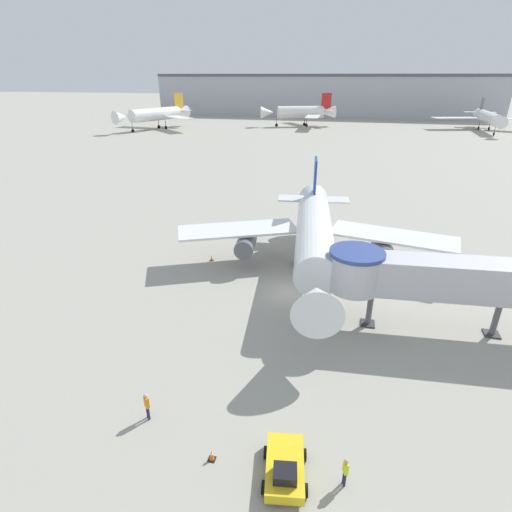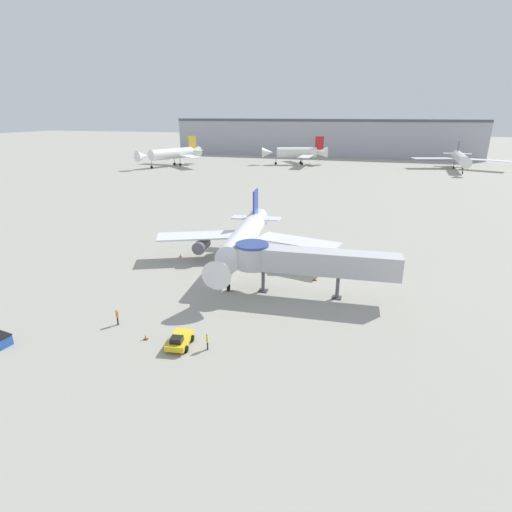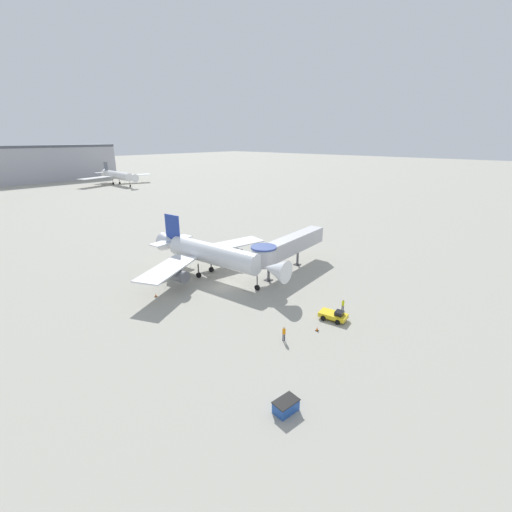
{
  "view_description": "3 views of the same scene",
  "coord_description": "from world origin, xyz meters",
  "px_view_note": "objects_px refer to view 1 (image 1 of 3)",
  "views": [
    {
      "loc": [
        4.35,
        -31.34,
        17.99
      ],
      "look_at": [
        -3.34,
        1.35,
        2.73
      ],
      "focal_mm": 28.0,
      "sensor_mm": 36.0,
      "label": 1
    },
    {
      "loc": [
        19.51,
        -47.81,
        21.23
      ],
      "look_at": [
        4.52,
        1.18,
        2.88
      ],
      "focal_mm": 28.0,
      "sensor_mm": 36.0,
      "label": 2
    },
    {
      "loc": [
        -33.27,
        -36.74,
        22.36
      ],
      "look_at": [
        5.89,
        -1.58,
        4.08
      ],
      "focal_mm": 24.0,
      "sensor_mm": 36.0,
      "label": 3
    }
  ],
  "objects_px": {
    "traffic_cone_starboard_wing": "(434,295)",
    "ground_crew_wing_walker": "(345,470)",
    "background_jet_gray_tail": "(488,117)",
    "background_jet_red_tail": "(302,112)",
    "background_jet_gold_tail": "(157,114)",
    "main_airplane": "(314,235)",
    "ground_crew_marshaller": "(147,405)",
    "traffic_cone_port_wing": "(212,258)",
    "jet_bridge": "(445,278)",
    "pushback_tug_yellow": "(285,468)",
    "traffic_cone_apron_front": "(212,455)"
  },
  "relations": [
    {
      "from": "background_jet_red_tail",
      "to": "ground_crew_wing_walker",
      "type": "bearing_deg",
      "value": -10.67
    },
    {
      "from": "pushback_tug_yellow",
      "to": "ground_crew_marshaller",
      "type": "height_order",
      "value": "ground_crew_marshaller"
    },
    {
      "from": "traffic_cone_port_wing",
      "to": "background_jet_gray_tail",
      "type": "distance_m",
      "value": 138.25
    },
    {
      "from": "jet_bridge",
      "to": "background_jet_gold_tail",
      "type": "height_order",
      "value": "background_jet_gold_tail"
    },
    {
      "from": "jet_bridge",
      "to": "pushback_tug_yellow",
      "type": "xyz_separation_m",
      "value": [
        -9.24,
        -14.94,
        -3.91
      ]
    },
    {
      "from": "traffic_cone_apron_front",
      "to": "ground_crew_wing_walker",
      "type": "bearing_deg",
      "value": 1.38
    },
    {
      "from": "main_airplane",
      "to": "pushback_tug_yellow",
      "type": "height_order",
      "value": "main_airplane"
    },
    {
      "from": "traffic_cone_starboard_wing",
      "to": "ground_crew_marshaller",
      "type": "height_order",
      "value": "ground_crew_marshaller"
    },
    {
      "from": "traffic_cone_apron_front",
      "to": "ground_crew_marshaller",
      "type": "height_order",
      "value": "ground_crew_marshaller"
    },
    {
      "from": "jet_bridge",
      "to": "ground_crew_wing_walker",
      "type": "distance_m",
      "value": 16.41
    },
    {
      "from": "jet_bridge",
      "to": "pushback_tug_yellow",
      "type": "relative_size",
      "value": 5.29
    },
    {
      "from": "background_jet_red_tail",
      "to": "background_jet_gold_tail",
      "type": "height_order",
      "value": "background_jet_gold_tail"
    },
    {
      "from": "pushback_tug_yellow",
      "to": "main_airplane",
      "type": "bearing_deg",
      "value": 83.76
    },
    {
      "from": "main_airplane",
      "to": "background_jet_red_tail",
      "type": "relative_size",
      "value": 0.89
    },
    {
      "from": "ground_crew_marshaller",
      "to": "background_jet_red_tail",
      "type": "height_order",
      "value": "background_jet_red_tail"
    },
    {
      "from": "traffic_cone_port_wing",
      "to": "traffic_cone_starboard_wing",
      "type": "height_order",
      "value": "traffic_cone_starboard_wing"
    },
    {
      "from": "main_airplane",
      "to": "ground_crew_marshaller",
      "type": "relative_size",
      "value": 15.65
    },
    {
      "from": "traffic_cone_starboard_wing",
      "to": "ground_crew_marshaller",
      "type": "bearing_deg",
      "value": -135.13
    },
    {
      "from": "traffic_cone_starboard_wing",
      "to": "traffic_cone_port_wing",
      "type": "bearing_deg",
      "value": 171.83
    },
    {
      "from": "traffic_cone_port_wing",
      "to": "background_jet_gold_tail",
      "type": "height_order",
      "value": "background_jet_gold_tail"
    },
    {
      "from": "traffic_cone_port_wing",
      "to": "background_jet_gold_tail",
      "type": "relative_size",
      "value": 0.02
    },
    {
      "from": "ground_crew_marshaller",
      "to": "background_jet_red_tail",
      "type": "distance_m",
      "value": 145.57
    },
    {
      "from": "jet_bridge",
      "to": "pushback_tug_yellow",
      "type": "height_order",
      "value": "jet_bridge"
    },
    {
      "from": "traffic_cone_starboard_wing",
      "to": "traffic_cone_apron_front",
      "type": "distance_m",
      "value": 24.1
    },
    {
      "from": "jet_bridge",
      "to": "traffic_cone_apron_front",
      "type": "height_order",
      "value": "jet_bridge"
    },
    {
      "from": "traffic_cone_port_wing",
      "to": "ground_crew_wing_walker",
      "type": "xyz_separation_m",
      "value": [
        14.53,
        -22.75,
        0.69
      ]
    },
    {
      "from": "ground_crew_marshaller",
      "to": "background_jet_gray_tail",
      "type": "xyz_separation_m",
      "value": [
        55.16,
        146.29,
        3.53
      ]
    },
    {
      "from": "traffic_cone_apron_front",
      "to": "background_jet_gray_tail",
      "type": "bearing_deg",
      "value": 71.08
    },
    {
      "from": "traffic_cone_starboard_wing",
      "to": "ground_crew_wing_walker",
      "type": "bearing_deg",
      "value": -109.88
    },
    {
      "from": "traffic_cone_port_wing",
      "to": "background_jet_gray_tail",
      "type": "height_order",
      "value": "background_jet_gray_tail"
    },
    {
      "from": "background_jet_gold_tail",
      "to": "ground_crew_marshaller",
      "type": "bearing_deg",
      "value": -40.16
    },
    {
      "from": "background_jet_red_tail",
      "to": "background_jet_gray_tail",
      "type": "bearing_deg",
      "value": 72.18
    },
    {
      "from": "background_jet_gold_tail",
      "to": "background_jet_gray_tail",
      "type": "bearing_deg",
      "value": 35.2
    },
    {
      "from": "pushback_tug_yellow",
      "to": "traffic_cone_port_wing",
      "type": "distance_m",
      "value": 25.81
    },
    {
      "from": "ground_crew_wing_walker",
      "to": "ground_crew_marshaller",
      "type": "bearing_deg",
      "value": 64.19
    },
    {
      "from": "background_jet_gray_tail",
      "to": "traffic_cone_starboard_wing",
      "type": "bearing_deg",
      "value": -103.26
    },
    {
      "from": "ground_crew_marshaller",
      "to": "jet_bridge",
      "type": "bearing_deg",
      "value": 76.87
    },
    {
      "from": "traffic_cone_apron_front",
      "to": "ground_crew_wing_walker",
      "type": "relative_size",
      "value": 0.37
    },
    {
      "from": "traffic_cone_apron_front",
      "to": "ground_crew_wing_walker",
      "type": "distance_m",
      "value": 6.67
    },
    {
      "from": "ground_crew_wing_walker",
      "to": "main_airplane",
      "type": "bearing_deg",
      "value": -7.91
    },
    {
      "from": "pushback_tug_yellow",
      "to": "traffic_cone_starboard_wing",
      "type": "relative_size",
      "value": 4.61
    },
    {
      "from": "main_airplane",
      "to": "jet_bridge",
      "type": "bearing_deg",
      "value": -43.4
    },
    {
      "from": "main_airplane",
      "to": "pushback_tug_yellow",
      "type": "xyz_separation_m",
      "value": [
        1.02,
        -22.67,
        -3.42
      ]
    },
    {
      "from": "traffic_cone_apron_front",
      "to": "background_jet_red_tail",
      "type": "bearing_deg",
      "value": 95.59
    },
    {
      "from": "main_airplane",
      "to": "traffic_cone_starboard_wing",
      "type": "relative_size",
      "value": 34.64
    },
    {
      "from": "traffic_cone_starboard_wing",
      "to": "ground_crew_marshaller",
      "type": "relative_size",
      "value": 0.45
    },
    {
      "from": "main_airplane",
      "to": "ground_crew_wing_walker",
      "type": "relative_size",
      "value": 16.52
    },
    {
      "from": "ground_crew_wing_walker",
      "to": "background_jet_gold_tail",
      "type": "distance_m",
      "value": 144.16
    },
    {
      "from": "traffic_cone_starboard_wing",
      "to": "background_jet_gold_tail",
      "type": "bearing_deg",
      "value": 126.21
    },
    {
      "from": "traffic_cone_starboard_wing",
      "to": "background_jet_gray_tail",
      "type": "height_order",
      "value": "background_jet_gray_tail"
    }
  ]
}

